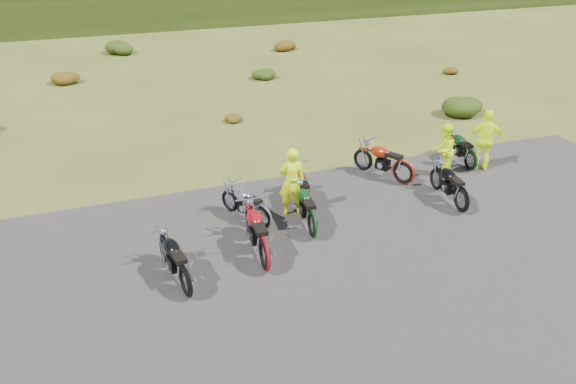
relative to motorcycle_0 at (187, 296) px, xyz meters
name	(u,v)px	position (x,y,z in m)	size (l,w,h in m)	color
ground	(346,244)	(3.95, 0.74, 0.00)	(300.00, 300.00, 0.00)	#424B19
gravel_pad	(387,292)	(3.95, -1.26, 0.00)	(20.00, 12.00, 0.04)	black
shrub_2	(65,76)	(-2.25, 17.34, 0.38)	(1.30, 1.30, 0.77)	#5E290B
shrub_3	(121,46)	(0.65, 22.64, 0.46)	(1.56, 1.56, 0.92)	#23330C
shrub_4	(232,116)	(3.55, 9.94, 0.23)	(0.77, 0.77, 0.45)	#5E290B
shrub_5	(263,73)	(6.45, 15.24, 0.31)	(1.03, 1.03, 0.61)	#23330C
shrub_6	(284,43)	(9.35, 20.54, 0.38)	(1.30, 1.30, 0.77)	#5E290B
shrub_7	(464,102)	(12.25, 7.84, 0.46)	(1.56, 1.56, 0.92)	#23330C
shrub_8	(448,69)	(15.15, 13.14, 0.23)	(0.77, 0.77, 0.45)	#5E290B
motorcycle_0	(187,296)	(0.00, 0.00, 0.00)	(2.01, 0.67, 1.05)	black
motorcycle_1	(265,270)	(1.79, 0.35, 0.00)	(2.23, 0.74, 1.17)	maroon
motorcycle_2	(312,238)	(3.29, 1.28, 0.00)	(1.98, 0.66, 1.04)	black
motorcycle_3	(263,229)	(2.29, 2.05, 0.00)	(1.87, 0.62, 0.98)	#AFB0B4
motorcycle_4	(306,217)	(3.53, 2.29, 0.00)	(2.03, 0.68, 1.06)	#4B170C
motorcycle_5	(459,212)	(7.42, 1.14, 0.00)	(1.98, 0.66, 1.04)	black
motorcycle_6	(402,185)	(6.84, 3.11, 0.00)	(2.10, 0.70, 1.10)	#96210A
motorcycle_7	(469,171)	(9.24, 3.26, 0.00)	(1.92, 0.64, 1.00)	black
person_middle	(292,183)	(3.23, 2.54, 0.92)	(0.67, 0.44, 1.83)	#DEF80D
person_right_a	(444,151)	(8.23, 3.26, 0.80)	(0.78, 0.60, 1.59)	#DEF80D
person_right_b	(485,141)	(9.65, 3.23, 0.93)	(1.10, 0.46, 1.87)	#DEF80D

